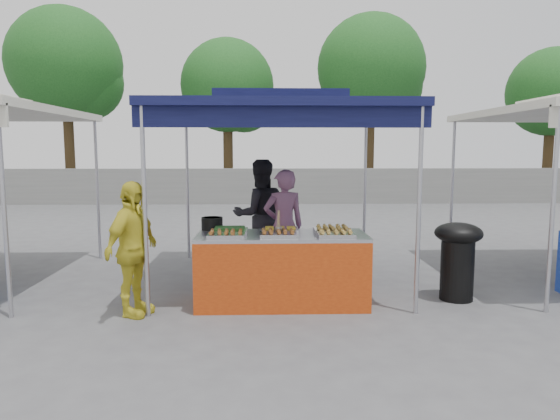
{
  "coord_description": "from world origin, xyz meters",
  "views": [
    {
      "loc": [
        -0.19,
        -5.9,
        1.84
      ],
      "look_at": [
        0.0,
        0.6,
        1.05
      ],
      "focal_mm": 32.0,
      "sensor_mm": 36.0,
      "label": 1
    }
  ],
  "objects_px": {
    "cooking_pot": "(212,223)",
    "vendor_woman": "(284,226)",
    "vendor_table": "(282,269)",
    "wok_burner": "(458,254)",
    "customer_person": "(132,249)",
    "helper_man": "(260,215)"
  },
  "relations": [
    {
      "from": "cooking_pot",
      "to": "vendor_woman",
      "type": "relative_size",
      "value": 0.17
    },
    {
      "from": "vendor_table",
      "to": "wok_burner",
      "type": "relative_size",
      "value": 2.07
    },
    {
      "from": "vendor_table",
      "to": "wok_burner",
      "type": "distance_m",
      "value": 2.17
    },
    {
      "from": "wok_burner",
      "to": "customer_person",
      "type": "relative_size",
      "value": 0.64
    },
    {
      "from": "wok_burner",
      "to": "vendor_table",
      "type": "bearing_deg",
      "value": 179.77
    },
    {
      "from": "cooking_pot",
      "to": "wok_burner",
      "type": "distance_m",
      "value": 3.05
    },
    {
      "from": "vendor_woman",
      "to": "customer_person",
      "type": "relative_size",
      "value": 1.05
    },
    {
      "from": "helper_man",
      "to": "customer_person",
      "type": "relative_size",
      "value": 1.13
    },
    {
      "from": "cooking_pot",
      "to": "wok_burner",
      "type": "relative_size",
      "value": 0.27
    },
    {
      "from": "wok_burner",
      "to": "customer_person",
      "type": "bearing_deg",
      "value": -176.26
    },
    {
      "from": "vendor_table",
      "to": "cooking_pot",
      "type": "relative_size",
      "value": 7.6
    },
    {
      "from": "wok_burner",
      "to": "vendor_woman",
      "type": "bearing_deg",
      "value": 153.22
    },
    {
      "from": "vendor_table",
      "to": "cooking_pot",
      "type": "xyz_separation_m",
      "value": [
        -0.86,
        0.35,
        0.5
      ]
    },
    {
      "from": "helper_man",
      "to": "customer_person",
      "type": "distance_m",
      "value": 2.49
    },
    {
      "from": "cooking_pot",
      "to": "customer_person",
      "type": "relative_size",
      "value": 0.18
    },
    {
      "from": "vendor_table",
      "to": "helper_man",
      "type": "bearing_deg",
      "value": 99.12
    },
    {
      "from": "cooking_pot",
      "to": "helper_man",
      "type": "bearing_deg",
      "value": 67.03
    },
    {
      "from": "customer_person",
      "to": "vendor_woman",
      "type": "bearing_deg",
      "value": -31.37
    },
    {
      "from": "cooking_pot",
      "to": "wok_burner",
      "type": "bearing_deg",
      "value": -4.43
    },
    {
      "from": "vendor_woman",
      "to": "helper_man",
      "type": "bearing_deg",
      "value": -77.78
    },
    {
      "from": "wok_burner",
      "to": "helper_man",
      "type": "bearing_deg",
      "value": 143.38
    },
    {
      "from": "vendor_table",
      "to": "cooking_pot",
      "type": "height_order",
      "value": "cooking_pot"
    }
  ]
}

